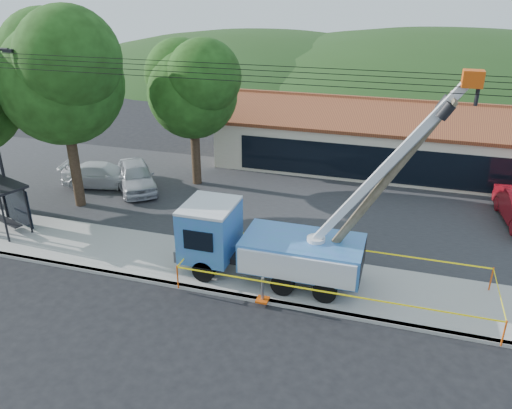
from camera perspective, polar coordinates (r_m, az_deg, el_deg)
The scene contains 15 objects.
ground at distance 18.73m, azimuth -2.48°, elevation -14.41°, with size 120.00×120.00×0.00m, color black.
curb at distance 20.28m, azimuth -0.49°, elevation -10.71°, with size 60.00×0.25×0.15m, color #ACA9A1.
sidewalk at distance 21.80m, azimuth 1.01°, elevation -7.98°, with size 60.00×4.00×0.15m, color #ACA9A1.
parking_lot at distance 28.70m, azimuth 5.43°, elevation 0.18°, with size 60.00×12.00×0.10m, color #28282B.
strip_mall at distance 35.15m, azimuth 14.73°, elevation 7.21°, with size 22.50×8.53×4.67m.
tree_west_near at distance 27.93m, azimuth -21.50°, elevation 14.03°, with size 7.56×6.72×10.80m.
tree_lot at distance 29.83m, azimuth -7.31°, elevation 13.44°, with size 6.30×5.60×8.94m.
hill_west at distance 72.56m, azimuth 0.73°, elevation 14.93°, with size 78.40×56.00×28.00m, color #1F3B15.
hill_center at distance 69.92m, azimuth 21.36°, elevation 12.98°, with size 89.60×64.00×32.00m, color #1F3B15.
utility_truck at distance 20.73m, azimuth 1.09°, elevation -4.32°, with size 10.80×4.08×8.96m.
leaning_pole at distance 18.99m, azimuth 14.65°, elevation 2.68°, with size 5.44×1.95×8.88m.
bus_shelter at distance 27.50m, azimuth -26.79°, elevation 0.87°, with size 3.00×2.37×2.52m.
caution_tape at distance 20.53m, azimuth 8.94°, elevation -7.69°, with size 12.26×3.64×1.05m.
car_silver at distance 31.28m, azimuth -13.39°, elevation 1.58°, with size 2.00×4.96×1.69m, color #B3B4BA.
car_white at distance 32.26m, azimuth -16.83°, elevation 1.88°, with size 2.03×5.00×1.45m, color silver.
Camera 1 is at (5.01, -13.76, 11.68)m, focal length 35.00 mm.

